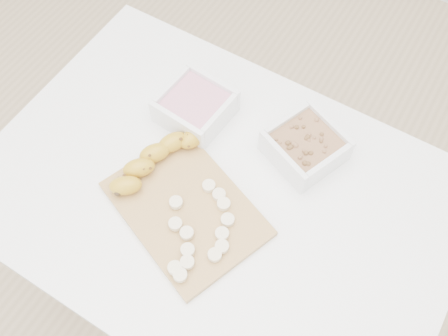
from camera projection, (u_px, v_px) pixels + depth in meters
The scene contains 7 objects.
ground at pixel (219, 290), 1.71m from camera, with size 3.50×3.50×0.00m, color #C6AD89.
table at pixel (217, 211), 1.14m from camera, with size 1.00×0.70×0.75m.
bowl_yogurt at pixel (195, 106), 1.12m from camera, with size 0.16×0.16×0.07m.
bowl_granola at pixel (306, 146), 1.07m from camera, with size 0.19×0.19×0.07m.
cutting_board at pixel (186, 209), 1.03m from camera, with size 0.32×0.23×0.01m, color tan.
banana at pixel (156, 160), 1.05m from camera, with size 0.06×0.23×0.04m, color #B3871C, non-canonical shape.
banana_slices at pixel (201, 232), 0.99m from camera, with size 0.16×0.22×0.02m.
Camera 1 is at (0.26, -0.39, 1.69)m, focal length 40.00 mm.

